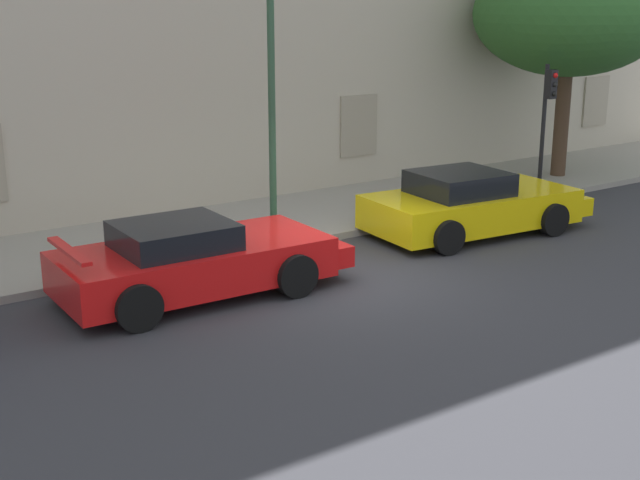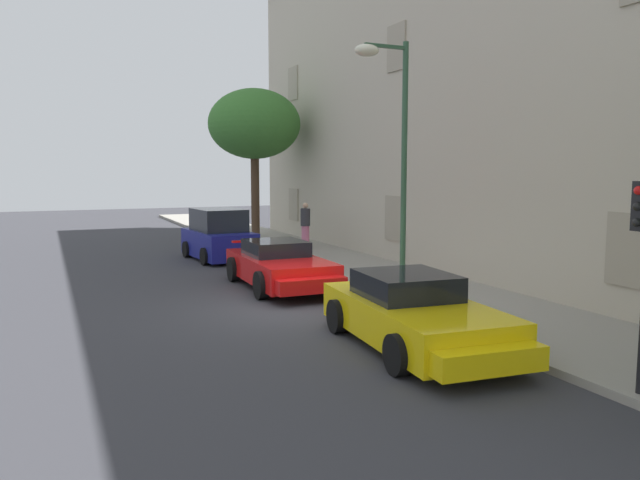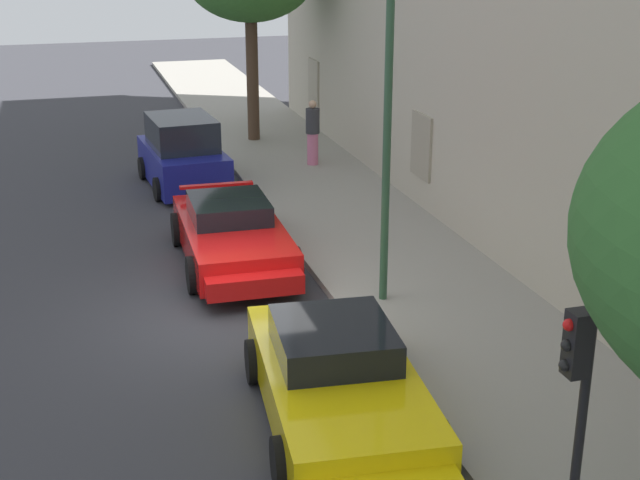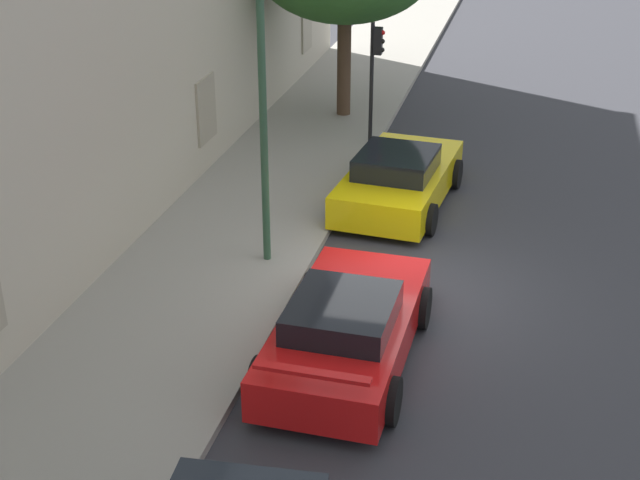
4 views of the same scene
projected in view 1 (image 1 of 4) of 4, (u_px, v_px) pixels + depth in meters
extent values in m
plane|color=#333338|center=(339.00, 277.00, 14.78)|extent=(80.00, 80.00, 0.00)
cube|color=gray|center=(234.00, 228.00, 17.67)|extent=(60.00, 3.58, 0.14)
cube|color=#9E937F|center=(359.00, 126.00, 21.14)|extent=(1.10, 0.06, 1.50)
cube|color=#9E937F|center=(596.00, 101.00, 26.14)|extent=(1.10, 0.06, 1.50)
cube|color=red|center=(194.00, 264.00, 13.72)|extent=(4.36, 2.00, 0.65)
cube|color=black|center=(174.00, 235.00, 13.40)|extent=(1.76, 1.55, 0.40)
cube|color=red|center=(295.00, 250.00, 14.75)|extent=(1.34, 1.77, 0.36)
cube|color=red|center=(69.00, 251.00, 12.52)|extent=(0.20, 1.61, 0.06)
cylinder|color=black|center=(240.00, 248.00, 15.23)|extent=(0.71, 0.26, 0.71)
cylinder|color=black|center=(296.00, 276.00, 13.72)|extent=(0.71, 0.26, 0.71)
cylinder|color=black|center=(94.00, 274.00, 13.82)|extent=(0.71, 0.26, 0.71)
cylinder|color=black|center=(138.00, 308.00, 12.30)|extent=(0.71, 0.26, 0.71)
cube|color=yellow|center=(471.00, 208.00, 17.39)|extent=(4.47, 2.32, 0.68)
cube|color=black|center=(459.00, 183.00, 17.09)|extent=(1.86, 1.70, 0.45)
cube|color=yellow|center=(540.00, 202.00, 18.32)|extent=(1.45, 1.90, 0.37)
cylinder|color=black|center=(489.00, 200.00, 18.90)|extent=(0.68, 0.30, 0.67)
cylinder|color=black|center=(553.00, 220.00, 17.27)|extent=(0.68, 0.30, 0.67)
cylinder|color=black|center=(389.00, 215.00, 17.62)|extent=(0.68, 0.30, 0.67)
cylinder|color=black|center=(448.00, 237.00, 15.99)|extent=(0.68, 0.30, 0.67)
cylinder|color=#473323|center=(562.00, 117.00, 22.17)|extent=(0.38, 0.38, 3.03)
ellipsoid|color=#2D6028|center=(570.00, 14.00, 21.46)|extent=(4.83, 4.83, 3.11)
cylinder|color=black|center=(543.00, 130.00, 20.12)|extent=(0.10, 0.10, 3.03)
cube|color=black|center=(551.00, 84.00, 19.72)|extent=(0.22, 0.20, 0.66)
sphere|color=red|center=(555.00, 75.00, 19.57)|extent=(0.12, 0.12, 0.12)
sphere|color=black|center=(555.00, 85.00, 19.63)|extent=(0.12, 0.12, 0.12)
sphere|color=black|center=(554.00, 94.00, 19.69)|extent=(0.12, 0.12, 0.12)
cylinder|color=#2D5138|center=(271.00, 78.00, 16.27)|extent=(0.14, 0.14, 6.07)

